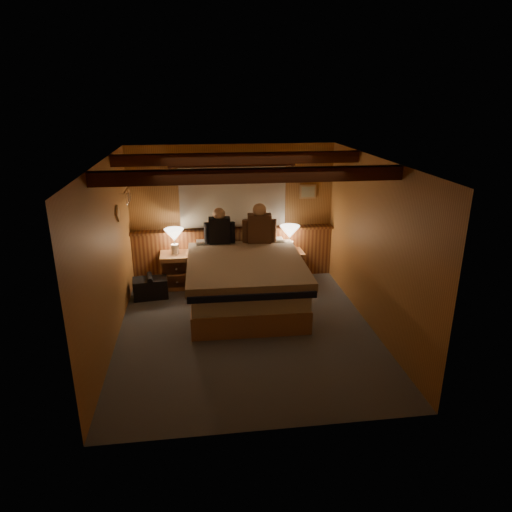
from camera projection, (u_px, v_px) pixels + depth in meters
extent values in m
plane|color=#4C515A|center=(246.00, 329.00, 6.55)|extent=(4.20, 4.20, 0.00)
plane|color=#BE7C47|center=(245.00, 161.00, 5.75)|extent=(4.20, 4.20, 0.00)
plane|color=#B47F40|center=(233.00, 213.00, 8.11)|extent=(3.60, 0.00, 3.60)
plane|color=#B47F40|center=(108.00, 256.00, 5.93)|extent=(0.00, 4.20, 4.20)
plane|color=#B47F40|center=(373.00, 245.00, 6.37)|extent=(0.00, 4.20, 4.20)
plane|color=#B47F40|center=(270.00, 324.00, 4.19)|extent=(3.60, 0.00, 3.60)
cube|color=brown|center=(234.00, 254.00, 8.30)|extent=(3.60, 0.12, 0.90)
cube|color=brown|center=(234.00, 230.00, 8.09)|extent=(3.60, 0.22, 0.04)
cylinder|color=#4B2212|center=(232.00, 165.00, 7.75)|extent=(2.10, 0.05, 0.05)
sphere|color=#4B2212|center=(170.00, 167.00, 7.62)|extent=(0.08, 0.08, 0.08)
sphere|color=#4B2212|center=(293.00, 164.00, 7.88)|extent=(0.08, 0.08, 0.08)
cube|color=white|center=(233.00, 197.00, 7.95)|extent=(1.85, 0.08, 1.05)
cube|color=#4B2212|center=(251.00, 176.00, 5.22)|extent=(3.60, 0.15, 0.16)
cube|color=#4B2212|center=(238.00, 158.00, 6.62)|extent=(3.60, 0.15, 0.16)
cylinder|color=silver|center=(126.00, 190.00, 7.25)|extent=(0.03, 0.55, 0.03)
torus|color=silver|center=(127.00, 200.00, 7.15)|extent=(0.01, 0.21, 0.21)
torus|color=silver|center=(129.00, 197.00, 7.36)|extent=(0.01, 0.21, 0.21)
cube|color=tan|center=(308.00, 192.00, 8.14)|extent=(0.30, 0.03, 0.25)
cube|color=beige|center=(308.00, 192.00, 8.13)|extent=(0.24, 0.01, 0.19)
cube|color=#B57C4D|center=(245.00, 294.00, 7.31)|extent=(1.72, 2.27, 0.34)
cube|color=white|center=(245.00, 277.00, 7.21)|extent=(1.68, 2.23, 0.27)
cube|color=black|center=(247.00, 273.00, 6.89)|extent=(1.77, 1.82, 0.09)
cube|color=#CD908D|center=(246.00, 265.00, 7.00)|extent=(1.81, 2.04, 0.13)
cube|color=white|center=(216.00, 247.00, 7.90)|extent=(0.68, 0.39, 0.18)
cube|color=white|center=(264.00, 245.00, 7.99)|extent=(0.68, 0.39, 0.18)
cube|color=#B57C4D|center=(177.00, 270.00, 7.94)|extent=(0.56, 0.50, 0.60)
cube|color=brown|center=(176.00, 268.00, 7.69)|extent=(0.49, 0.03, 0.21)
cube|color=brown|center=(177.00, 282.00, 7.77)|extent=(0.49, 0.03, 0.21)
cylinder|color=silver|center=(176.00, 268.00, 7.69)|extent=(0.03, 0.03, 0.03)
cylinder|color=silver|center=(177.00, 282.00, 7.77)|extent=(0.03, 0.03, 0.03)
cube|color=#B57C4D|center=(289.00, 266.00, 8.22)|extent=(0.52, 0.47, 0.55)
cube|color=brown|center=(292.00, 264.00, 7.98)|extent=(0.45, 0.04, 0.19)
cube|color=brown|center=(291.00, 276.00, 8.05)|extent=(0.45, 0.04, 0.19)
cylinder|color=silver|center=(292.00, 264.00, 7.98)|extent=(0.03, 0.03, 0.03)
cylinder|color=silver|center=(291.00, 276.00, 8.05)|extent=(0.03, 0.03, 0.03)
cylinder|color=white|center=(175.00, 249.00, 7.84)|extent=(0.13, 0.13, 0.17)
cylinder|color=silver|center=(175.00, 243.00, 7.81)|extent=(0.02, 0.02, 0.09)
cone|color=beige|center=(174.00, 235.00, 7.76)|extent=(0.33, 0.33, 0.20)
cylinder|color=white|center=(289.00, 246.00, 8.14)|extent=(0.14, 0.14, 0.18)
cylinder|color=silver|center=(290.00, 240.00, 8.10)|extent=(0.02, 0.02, 0.10)
cone|color=beige|center=(290.00, 232.00, 8.05)|extent=(0.35, 0.35, 0.21)
cube|color=black|center=(220.00, 231.00, 7.77)|extent=(0.37, 0.22, 0.47)
cylinder|color=black|center=(207.00, 234.00, 7.76)|extent=(0.11, 0.11, 0.38)
cylinder|color=black|center=(232.00, 233.00, 7.80)|extent=(0.11, 0.11, 0.38)
sphere|color=tan|center=(219.00, 214.00, 7.67)|extent=(0.21, 0.21, 0.21)
cube|color=#513220|center=(259.00, 229.00, 7.80)|extent=(0.42, 0.26, 0.52)
cylinder|color=#513220|center=(246.00, 232.00, 7.80)|extent=(0.13, 0.13, 0.42)
cylinder|color=#513220|center=(273.00, 231.00, 7.82)|extent=(0.13, 0.13, 0.42)
sphere|color=tan|center=(259.00, 210.00, 7.69)|extent=(0.23, 0.23, 0.23)
cube|color=black|center=(150.00, 288.00, 7.54)|extent=(0.59, 0.39, 0.33)
cylinder|color=black|center=(150.00, 278.00, 7.48)|extent=(0.13, 0.34, 0.09)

